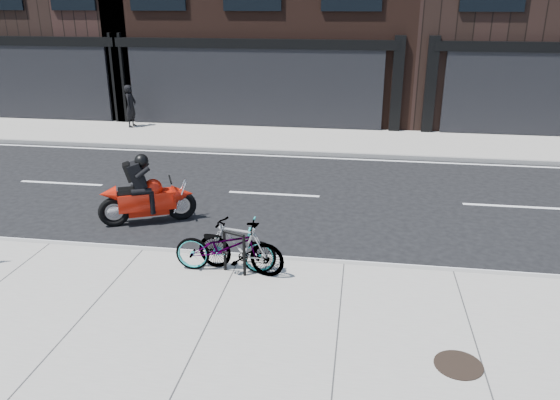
% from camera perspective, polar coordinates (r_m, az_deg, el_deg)
% --- Properties ---
extents(ground, '(120.00, 120.00, 0.00)m').
position_cam_1_polar(ground, '(12.50, -2.13, -2.46)').
color(ground, black).
rests_on(ground, ground).
extents(sidewalk_near, '(60.00, 6.00, 0.13)m').
position_cam_1_polar(sidewalk_near, '(8.21, -8.86, -15.48)').
color(sidewalk_near, gray).
rests_on(sidewalk_near, ground).
extents(sidewalk_far, '(60.00, 3.50, 0.13)m').
position_cam_1_polar(sidewalk_far, '(19.77, 2.06, 6.35)').
color(sidewalk_far, gray).
rests_on(sidewalk_far, ground).
extents(bike_rack, '(0.45, 0.21, 0.80)m').
position_cam_1_polar(bike_rack, '(9.88, -4.80, -5.14)').
color(bike_rack, black).
rests_on(bike_rack, sidewalk_near).
extents(bicycle_front, '(1.88, 0.72, 0.98)m').
position_cam_1_polar(bicycle_front, '(9.96, -5.71, -4.85)').
color(bicycle_front, gray).
rests_on(bicycle_front, sidewalk_near).
extents(bicycle_rear, '(1.74, 0.80, 1.01)m').
position_cam_1_polar(bicycle_rear, '(9.89, -4.17, -4.88)').
color(bicycle_rear, gray).
rests_on(bicycle_rear, sidewalk_near).
extents(motorcycle, '(2.06, 1.15, 1.64)m').
position_cam_1_polar(motorcycle, '(12.66, -13.31, 0.53)').
color(motorcycle, black).
rests_on(motorcycle, ground).
extents(pedestrian, '(0.40, 0.60, 1.61)m').
position_cam_1_polar(pedestrian, '(22.11, -15.33, 9.45)').
color(pedestrian, black).
rests_on(pedestrian, sidewalk_far).
extents(manhole_cover, '(0.86, 0.86, 0.02)m').
position_cam_1_polar(manhole_cover, '(8.15, 18.15, -16.06)').
color(manhole_cover, black).
rests_on(manhole_cover, sidewalk_near).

